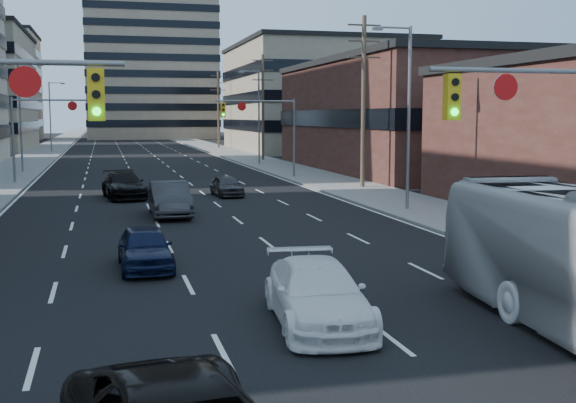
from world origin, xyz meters
The scene contains 22 objects.
road_surface centered at (0.00, 130.00, 0.01)m, with size 18.00×300.00×0.02m, color black.
sidewalk_left centered at (-11.50, 130.00, 0.07)m, with size 5.00×300.00×0.15m, color slate.
sidewalk_right centered at (11.50, 130.00, 0.07)m, with size 5.00×300.00×0.15m, color slate.
storefront_right_mid centered at (24.00, 50.00, 4.50)m, with size 20.00×30.00×9.00m, color #472119.
office_right_far centered at (25.00, 88.00, 7.00)m, with size 22.00×28.00×14.00m, color gray.
apartment_tower centered at (6.00, 150.00, 29.00)m, with size 26.00×26.00×58.00m, color gray.
bg_block_right centered at (32.00, 130.00, 6.00)m, with size 22.00×22.00×12.00m, color gray.
signal_near_right centered at (7.45, 8.00, 4.33)m, with size 6.59×0.33×6.00m.
signal_far_left centered at (-7.68, 45.00, 4.30)m, with size 6.09×0.33×6.00m.
signal_far_right centered at (7.68, 45.00, 4.30)m, with size 6.09×0.33×6.00m.
utility_pole_block centered at (12.20, 36.00, 5.78)m, with size 2.20×0.28×11.00m.
utility_pole_midblock centered at (12.20, 66.00, 5.78)m, with size 2.20×0.28×11.00m.
utility_pole_distant centered at (12.20, 96.00, 5.78)m, with size 2.20×0.28×11.00m.
streetlight_left_mid centered at (-10.34, 55.00, 5.05)m, with size 2.03×0.22×9.00m.
streetlight_left_far centered at (-10.34, 90.00, 5.05)m, with size 2.03×0.22×9.00m.
streetlight_right_near centered at (10.34, 25.00, 5.05)m, with size 2.03×0.22×9.00m.
streetlight_right_far centered at (10.34, 60.00, 5.05)m, with size 2.03×0.22×9.00m.
white_van centered at (0.60, 7.44, 0.71)m, with size 1.98×4.88×1.42m, color white.
sedan_blue centered at (-2.84, 14.46, 0.67)m, with size 1.58×3.92×1.34m, color black.
sedan_grey_center centered at (-1.04, 26.19, 0.82)m, with size 1.73×4.96×1.63m, color #313133.
sedan_black_far centered at (-2.91, 34.37, 0.76)m, with size 2.12×5.22×1.51m, color black.
sedan_grey_right centered at (2.97, 33.95, 0.62)m, with size 1.47×3.64×1.24m, color #37373A.
Camera 1 is at (-3.98, -7.83, 4.71)m, focal length 45.00 mm.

